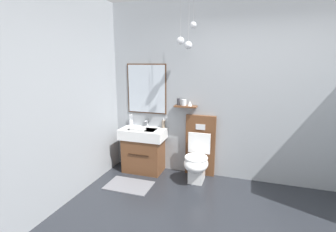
{
  "coord_description": "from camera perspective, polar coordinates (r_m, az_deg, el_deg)",
  "views": [
    {
      "loc": [
        -0.13,
        -2.06,
        1.81
      ],
      "look_at": [
        -1.28,
        1.49,
        1.0
      ],
      "focal_mm": 26.07,
      "sensor_mm": 36.0,
      "label": 1
    }
  ],
  "objects": [
    {
      "name": "bath_mat",
      "position": [
        3.87,
        -9.1,
        -15.71
      ],
      "size": [
        0.68,
        0.44,
        0.01
      ],
      "primitive_type": "cube",
      "color": "slate",
      "rests_on": "ground"
    },
    {
      "name": "wall_left",
      "position": [
        3.07,
        -29.09,
        2.74
      ],
      "size": [
        0.12,
        3.67,
        2.77
      ],
      "primitive_type": "cube",
      "color": "#999EA3",
      "rests_on": "ground"
    },
    {
      "name": "wall_back",
      "position": [
        3.86,
        19.65,
        5.26
      ],
      "size": [
        4.86,
        0.52,
        2.77
      ],
      "color": "#999EA3",
      "rests_on": "ground"
    },
    {
      "name": "folded_hand_towel",
      "position": [
        3.98,
        -7.06,
        -3.06
      ],
      "size": [
        0.22,
        0.16,
        0.04
      ],
      "primitive_type": "cube",
      "color": "white",
      "rests_on": "vanity_sink_left"
    },
    {
      "name": "toilet",
      "position": [
        3.91,
        7.05,
        -9.34
      ],
      "size": [
        0.48,
        0.62,
        1.0
      ],
      "color": "brown",
      "rests_on": "ground"
    },
    {
      "name": "toothbrush_cup",
      "position": [
        4.31,
        -8.62,
        -1.47
      ],
      "size": [
        0.07,
        0.07,
        0.21
      ],
      "color": "silver",
      "rests_on": "vanity_sink_left"
    },
    {
      "name": "soap_dispenser",
      "position": [
        4.09,
        -1.08,
        -1.86
      ],
      "size": [
        0.06,
        0.06,
        0.17
      ],
      "color": "gray",
      "rests_on": "vanity_sink_left"
    },
    {
      "name": "tap_on_left_sink",
      "position": [
        4.2,
        -4.98,
        -1.51
      ],
      "size": [
        0.03,
        0.13,
        0.11
      ],
      "color": "silver",
      "rests_on": "vanity_sink_left"
    },
    {
      "name": "vanity_sink_left",
      "position": [
        4.18,
        -5.71,
        -7.62
      ],
      "size": [
        0.74,
        0.45,
        0.74
      ],
      "color": "brown",
      "rests_on": "ground"
    }
  ]
}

